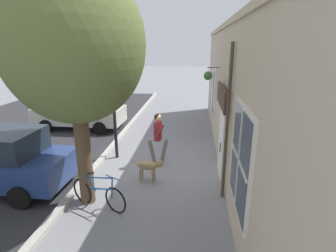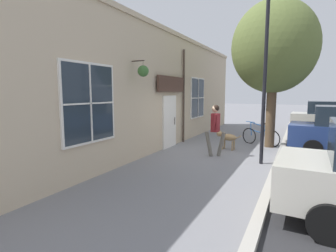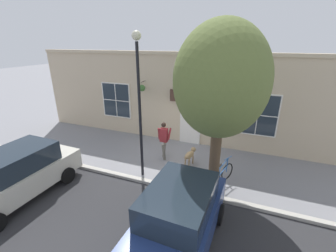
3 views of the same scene
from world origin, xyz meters
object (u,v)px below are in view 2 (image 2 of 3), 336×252
(dog_on_leash, at_px, (227,137))
(parked_car_far_end, at_px, (334,117))
(pedestrian_walking, at_px, (215,125))
(street_lamp, at_px, (266,48))
(leaning_bicycle, at_px, (260,136))
(street_tree_by_curb, at_px, (274,51))

(dog_on_leash, xyz_separation_m, parked_car_far_end, (4.14, 6.65, 0.39))
(pedestrian_walking, bearing_deg, dog_on_leash, 85.47)
(pedestrian_walking, bearing_deg, parked_car_far_end, 61.84)
(parked_car_far_end, bearing_deg, street_lamp, -107.84)
(dog_on_leash, relative_size, leaning_bicycle, 0.66)
(street_tree_by_curb, height_order, parked_car_far_end, street_tree_by_curb)
(street_lamp, bearing_deg, street_tree_by_curb, 90.95)
(pedestrian_walking, xyz_separation_m, street_tree_by_curb, (1.55, 2.59, 2.76))
(dog_on_leash, relative_size, street_tree_by_curb, 0.18)
(dog_on_leash, bearing_deg, street_tree_by_curb, 42.32)
(dog_on_leash, height_order, street_tree_by_curb, street_tree_by_curb)
(leaning_bicycle, distance_m, parked_car_far_end, 6.01)
(street_tree_by_curb, bearing_deg, leaning_bicycle, 152.48)
(pedestrian_walking, height_order, leaning_bicycle, pedestrian_walking)
(dog_on_leash, relative_size, street_lamp, 0.19)
(street_tree_by_curb, height_order, street_lamp, street_tree_by_curb)
(dog_on_leash, relative_size, parked_car_far_end, 0.24)
(parked_car_far_end, height_order, street_lamp, street_lamp)
(street_tree_by_curb, distance_m, street_lamp, 2.91)
(pedestrian_walking, height_order, street_tree_by_curb, street_tree_by_curb)
(pedestrian_walking, distance_m, street_tree_by_curb, 4.09)
(leaning_bicycle, distance_m, street_lamp, 4.44)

